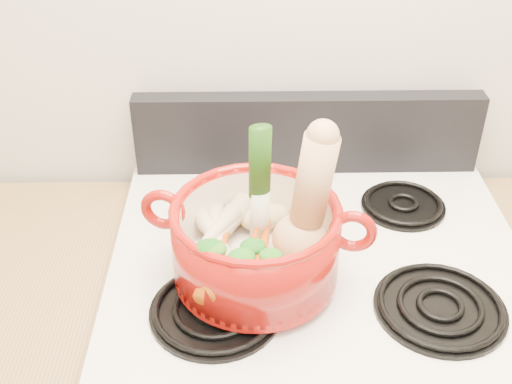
{
  "coord_description": "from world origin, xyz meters",
  "views": [
    {
      "loc": [
        -0.14,
        0.46,
        1.73
      ],
      "look_at": [
        -0.12,
        1.3,
        1.16
      ],
      "focal_mm": 45.0,
      "sensor_mm": 36.0,
      "label": 1
    }
  ],
  "objects": [
    {
      "name": "wall_back",
      "position": [
        0.0,
        1.75,
        1.3
      ],
      "size": [
        3.5,
        0.02,
        2.6
      ],
      "primitive_type": "cube",
      "color": "beige",
      "rests_on": "floor"
    },
    {
      "name": "cooktop",
      "position": [
        0.0,
        1.4,
        0.93
      ],
      "size": [
        0.78,
        0.67,
        0.03
      ],
      "primitive_type": "cube",
      "color": "silver",
      "rests_on": "stove_body"
    },
    {
      "name": "control_backsplash",
      "position": [
        0.0,
        1.7,
        1.04
      ],
      "size": [
        0.76,
        0.05,
        0.18
      ],
      "primitive_type": "cube",
      "color": "black",
      "rests_on": "cooktop"
    },
    {
      "name": "burner_front_left",
      "position": [
        -0.19,
        1.24,
        0.96
      ],
      "size": [
        0.22,
        0.22,
        0.02
      ],
      "primitive_type": "cylinder",
      "color": "black",
      "rests_on": "cooktop"
    },
    {
      "name": "burner_front_right",
      "position": [
        0.19,
        1.24,
        0.96
      ],
      "size": [
        0.22,
        0.22,
        0.02
      ],
      "primitive_type": "cylinder",
      "color": "black",
      "rests_on": "cooktop"
    },
    {
      "name": "burner_back_left",
      "position": [
        -0.19,
        1.54,
        0.96
      ],
      "size": [
        0.17,
        0.17,
        0.02
      ],
      "primitive_type": "cylinder",
      "color": "black",
      "rests_on": "cooktop"
    },
    {
      "name": "burner_back_right",
      "position": [
        0.19,
        1.54,
        0.96
      ],
      "size": [
        0.17,
        0.17,
        0.02
      ],
      "primitive_type": "cylinder",
      "color": "black",
      "rests_on": "cooktop"
    },
    {
      "name": "dutch_oven",
      "position": [
        -0.12,
        1.32,
        1.04
      ],
      "size": [
        0.34,
        0.34,
        0.14
      ],
      "primitive_type": "cylinder",
      "rotation": [
        0.0,
        0.0,
        -0.21
      ],
      "color": "#951009",
      "rests_on": "burner_front_left"
    },
    {
      "name": "pot_handle_left",
      "position": [
        -0.28,
        1.35,
        1.09
      ],
      "size": [
        0.08,
        0.03,
        0.08
      ],
      "primitive_type": "torus",
      "rotation": [
        1.57,
        0.0,
        -0.21
      ],
      "color": "#951009",
      "rests_on": "dutch_oven"
    },
    {
      "name": "pot_handle_right",
      "position": [
        0.04,
        1.28,
        1.09
      ],
      "size": [
        0.08,
        0.03,
        0.08
      ],
      "primitive_type": "torus",
      "rotation": [
        1.57,
        0.0,
        -0.21
      ],
      "color": "#951009",
      "rests_on": "dutch_oven"
    },
    {
      "name": "squash",
      "position": [
        -0.04,
        1.32,
        1.12
      ],
      "size": [
        0.15,
        0.13,
        0.26
      ],
      "primitive_type": null,
      "rotation": [
        0.0,
        0.11,
        -0.24
      ],
      "color": "tan",
      "rests_on": "dutch_oven"
    },
    {
      "name": "leek",
      "position": [
        -0.11,
        1.37,
        1.12
      ],
      "size": [
        0.05,
        0.06,
        0.25
      ],
      "primitive_type": "cylinder",
      "rotation": [
        0.04,
        0.0,
        0.24
      ],
      "color": "beige",
      "rests_on": "dutch_oven"
    },
    {
      "name": "ginger",
      "position": [
        -0.11,
        1.42,
        1.02
      ],
      "size": [
        0.1,
        0.09,
        0.05
      ],
      "primitive_type": "ellipsoid",
      "rotation": [
        0.0,
        0.0,
        0.4
      ],
      "color": "#CDB57E",
      "rests_on": "dutch_oven"
    },
    {
      "name": "parsnip_0",
      "position": [
        -0.19,
        1.34,
        1.02
      ],
      "size": [
        0.05,
        0.23,
        0.06
      ],
      "primitive_type": "cone",
      "rotation": [
        1.66,
        0.0,
        0.04
      ],
      "color": "beige",
      "rests_on": "dutch_oven"
    },
    {
      "name": "parsnip_1",
      "position": [
        -0.19,
        1.35,
        1.03
      ],
      "size": [
        0.14,
        0.21,
        0.06
      ],
      "primitive_type": "cone",
      "rotation": [
        1.66,
        0.0,
        -0.5
      ],
      "color": "beige",
      "rests_on": "dutch_oven"
    },
    {
      "name": "parsnip_2",
      "position": [
        -0.19,
        1.34,
        1.03
      ],
      "size": [
        0.12,
        0.17,
        0.05
      ],
      "primitive_type": "cone",
      "rotation": [
        1.66,
        0.0,
        0.52
      ],
      "color": "beige",
      "rests_on": "dutch_oven"
    },
    {
      "name": "parsnip_3",
      "position": [
        -0.2,
        1.34,
        1.04
      ],
      "size": [
        0.12,
        0.16,
        0.05
      ],
      "primitive_type": "cone",
      "rotation": [
        1.66,
        0.0,
        -0.57
      ],
      "color": "beige",
      "rests_on": "dutch_oven"
    },
    {
      "name": "carrot_0",
      "position": [
        -0.12,
        1.27,
        1.01
      ],
      "size": [
        0.07,
        0.15,
        0.04
      ],
      "primitive_type": "cone",
      "rotation": [
        1.66,
        0.0,
        0.28
      ],
      "color": "#C9520A",
      "rests_on": "dutch_oven"
    },
    {
      "name": "carrot_1",
      "position": [
        -0.19,
        1.28,
        1.02
      ],
      "size": [
        0.07,
        0.17,
        0.05
      ],
      "primitive_type": "cone",
      "rotation": [
        1.66,
        0.0,
        -0.21
      ],
      "color": "#D04F0A",
      "rests_on": "dutch_oven"
    },
    {
      "name": "carrot_2",
      "position": [
        -0.11,
        1.3,
        1.03
      ],
      "size": [
        0.06,
        0.17,
        0.05
      ],
      "primitive_type": "cone",
      "rotation": [
        1.66,
        0.0,
        -0.19
      ],
      "color": "#DB610A",
      "rests_on": "dutch_oven"
    },
    {
      "name": "carrot_3",
      "position": [
        -0.16,
        1.25,
        1.03
      ],
      "size": [
        0.11,
        0.13,
        0.04
      ],
      "primitive_type": "cone",
      "rotation": [
        1.66,
        0.0,
        -0.62
      ],
      "color": "#D55A0A",
      "rests_on": "dutch_oven"
    },
    {
      "name": "carrot_4",
      "position": [
        -0.13,
        1.26,
        1.04
      ],
      "size": [
        0.06,
        0.16,
        0.05
      ],
      "primitive_type": "cone",
      "rotation": [
        1.66,
        0.0,
        -0.18
      ],
      "color": "#CD5B0A",
      "rests_on": "dutch_oven"
    }
  ]
}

